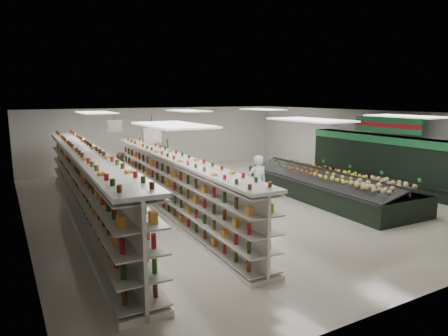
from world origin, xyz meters
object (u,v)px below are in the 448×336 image
soda_endcap (157,158)px  shopper_main (257,183)px  produce_island (327,185)px  shopper_background (121,171)px  gondola_left (87,188)px  gondola_center (173,187)px

soda_endcap → shopper_main: size_ratio=0.84×
shopper_main → produce_island: bearing=-172.9°
soda_endcap → shopper_main: 7.96m
shopper_background → shopper_main: bearing=-156.8°
produce_island → shopper_main: (-3.20, -0.02, 0.44)m
soda_endcap → shopper_background: 4.01m
gondola_left → produce_island: 8.60m
shopper_main → shopper_background: shopper_main is taller
shopper_background → gondola_center: bearing=177.7°
gondola_center → produce_island: bearing=-6.2°
gondola_center → shopper_background: bearing=100.5°
gondola_left → gondola_center: gondola_left is taller
produce_island → shopper_background: bearing=143.0°
produce_island → soda_endcap: bearing=116.0°
shopper_main → gondola_left: bearing=-9.6°
gondola_center → shopper_background: gondola_center is taller
produce_island → soda_endcap: (-3.85, 7.91, 0.26)m
gondola_center → produce_island: (5.89, -0.87, -0.40)m
gondola_left → shopper_main: size_ratio=6.89×
gondola_center → shopper_background: (-0.58, 4.01, -0.07)m
shopper_main → shopper_background: size_ratio=1.14×
shopper_main → shopper_background: bearing=-49.5°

